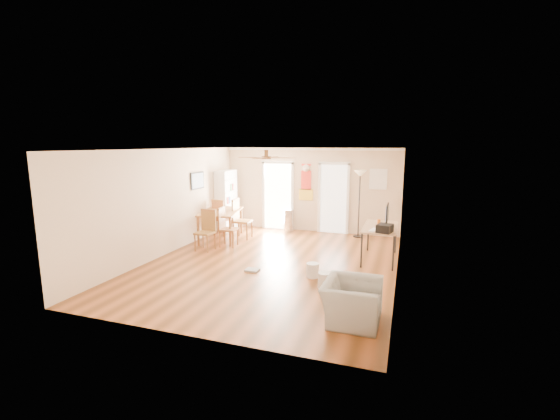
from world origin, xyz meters
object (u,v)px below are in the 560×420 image
(bookshelf, at_px, (226,200))
(armchair, at_px, (352,301))
(dining_chair_right_b, at_px, (229,227))
(wastebasket_a, at_px, (313,270))
(dining_chair_far, at_px, (223,217))
(printer, at_px, (385,228))
(dining_chair_right_a, at_px, (243,219))
(computer_desk, at_px, (380,243))
(trash_can, at_px, (289,220))
(torchiere_lamp, at_px, (359,204))
(wastebasket_b, at_px, (325,280))
(dining_table, at_px, (221,225))
(dining_chair_near, at_px, (205,231))

(bookshelf, height_order, armchair, bookshelf)
(dining_chair_right_b, xyz_separation_m, wastebasket_a, (2.71, -1.60, -0.37))
(dining_chair_far, height_order, printer, dining_chair_far)
(dining_chair_right_a, xyz_separation_m, armchair, (3.75, -4.21, -0.25))
(computer_desk, relative_size, wastebasket_a, 5.11)
(trash_can, distance_m, printer, 4.12)
(torchiere_lamp, relative_size, armchair, 2.03)
(wastebasket_a, bearing_deg, wastebasket_b, -54.03)
(dining_table, relative_size, dining_chair_far, 1.52)
(dining_table, bearing_deg, dining_chair_right_a, 27.18)
(bookshelf, xyz_separation_m, printer, (4.99, -2.26, -0.05))
(dining_chair_right_b, relative_size, dining_chair_far, 0.96)
(trash_can, height_order, printer, printer)
(wastebasket_b, bearing_deg, bookshelf, 136.29)
(dining_chair_near, distance_m, torchiere_lamp, 4.50)
(computer_desk, xyz_separation_m, wastebasket_b, (-0.85, -2.15, -0.26))
(dining_chair_right_a, height_order, computer_desk, dining_chair_right_a)
(printer, relative_size, wastebasket_a, 1.17)
(dining_chair_far, distance_m, torchiere_lamp, 4.08)
(dining_table, xyz_separation_m, dining_chair_far, (-0.21, 0.49, 0.13))
(printer, bearing_deg, trash_can, 152.84)
(trash_can, relative_size, wastebasket_a, 2.34)
(dining_chair_right_a, height_order, trash_can, dining_chair_right_a)
(dining_chair_right_a, distance_m, torchiere_lamp, 3.42)
(dining_table, distance_m, armchair, 5.82)
(computer_desk, bearing_deg, dining_chair_right_b, -179.15)
(trash_can, height_order, torchiere_lamp, torchiere_lamp)
(torchiere_lamp, relative_size, wastebasket_a, 6.66)
(dining_chair_right_a, distance_m, dining_chair_far, 0.79)
(armchair, bearing_deg, trash_can, 27.59)
(dining_table, height_order, dining_chair_right_b, dining_chair_right_b)
(dining_chair_far, xyz_separation_m, torchiere_lamp, (3.92, 1.04, 0.44))
(torchiere_lamp, height_order, wastebasket_a, torchiere_lamp)
(wastebasket_b, bearing_deg, computer_desk, 68.46)
(torchiere_lamp, height_order, wastebasket_b, torchiere_lamp)
(dining_chair_right_b, distance_m, armchair, 5.00)
(dining_chair_far, xyz_separation_m, trash_can, (1.76, 1.07, -0.19))
(dining_chair_right_b, bearing_deg, wastebasket_b, -129.82)
(dining_table, relative_size, dining_chair_near, 1.59)
(torchiere_lamp, xyz_separation_m, wastebasket_a, (-0.45, -3.76, -0.84))
(computer_desk, bearing_deg, dining_chair_near, -171.84)
(dining_chair_right_a, bearing_deg, dining_chair_far, 72.11)
(dining_table, relative_size, printer, 4.75)
(bookshelf, bearing_deg, torchiere_lamp, 21.30)
(printer, distance_m, armchair, 2.85)
(bookshelf, xyz_separation_m, computer_desk, (4.86, -1.68, -0.55))
(trash_can, distance_m, armchair, 6.14)
(armchair, bearing_deg, dining_chair_far, 46.56)
(computer_desk, bearing_deg, armchair, -92.93)
(torchiere_lamp, distance_m, printer, 2.83)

